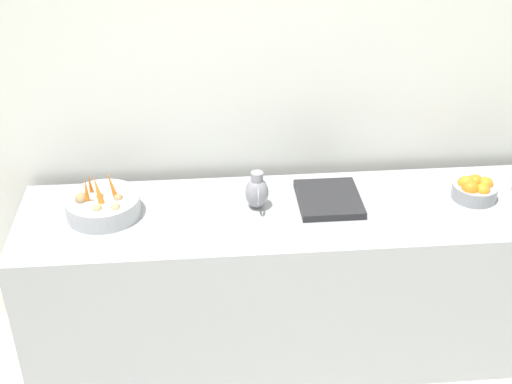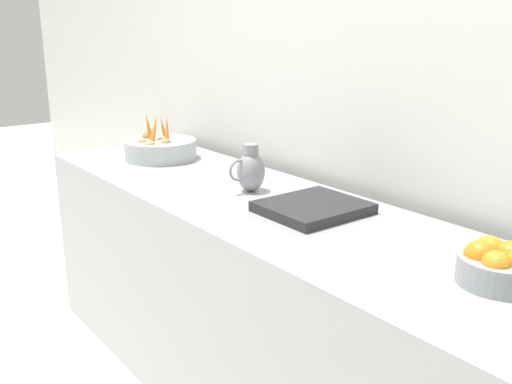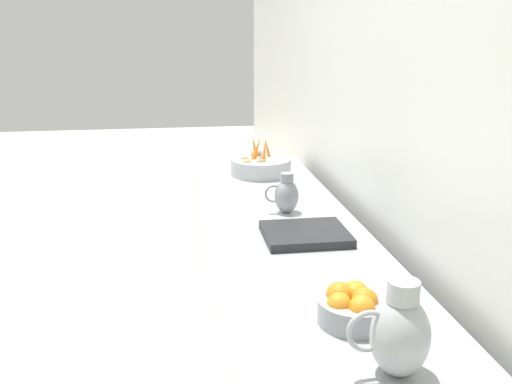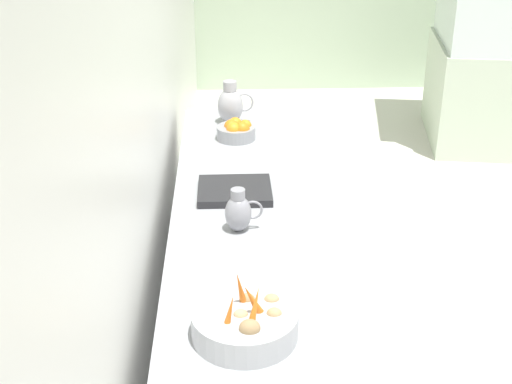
# 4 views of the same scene
# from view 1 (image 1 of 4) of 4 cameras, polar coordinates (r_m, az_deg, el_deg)

# --- Properties ---
(tile_wall_left) EXTENTS (0.10, 8.36, 3.00)m
(tile_wall_left) POSITION_cam_1_polar(r_m,az_deg,el_deg) (3.54, 11.61, 11.62)
(tile_wall_left) COLOR silver
(tile_wall_left) RESTS_ON ground_plane
(prep_counter) EXTENTS (0.68, 2.74, 0.87)m
(prep_counter) POSITION_cam_1_polar(r_m,az_deg,el_deg) (3.57, 3.87, -7.32)
(prep_counter) COLOR #9EA0A5
(prep_counter) RESTS_ON ground_plane
(vegetable_colander) EXTENTS (0.35, 0.35, 0.23)m
(vegetable_colander) POSITION_cam_1_polar(r_m,az_deg,el_deg) (3.33, -12.49, -1.07)
(vegetable_colander) COLOR #ADAFB5
(vegetable_colander) RESTS_ON prep_counter
(orange_bowl) EXTENTS (0.22, 0.22, 0.11)m
(orange_bowl) POSITION_cam_1_polar(r_m,az_deg,el_deg) (3.54, 17.52, 0.23)
(orange_bowl) COLOR gray
(orange_bowl) RESTS_ON prep_counter
(metal_pitcher_short) EXTENTS (0.16, 0.11, 0.19)m
(metal_pitcher_short) POSITION_cam_1_polar(r_m,az_deg,el_deg) (3.29, 0.08, 0.03)
(metal_pitcher_short) COLOR gray
(metal_pitcher_short) RESTS_ON prep_counter
(counter_sink_basin) EXTENTS (0.34, 0.30, 0.04)m
(counter_sink_basin) POSITION_cam_1_polar(r_m,az_deg,el_deg) (3.38, 6.00, -0.58)
(counter_sink_basin) COLOR #232326
(counter_sink_basin) RESTS_ON prep_counter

